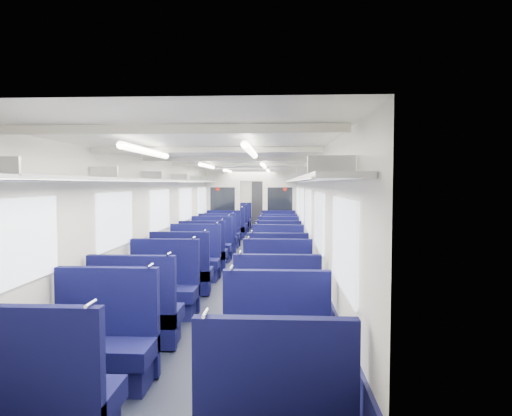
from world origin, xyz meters
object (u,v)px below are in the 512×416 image
at_px(seat_5, 277,315).
at_px(seat_17, 278,242).
at_px(seat_7, 277,292).
at_px(seat_22, 234,226).
at_px(seat_13, 278,254).
at_px(seat_19, 278,236).
at_px(bulkhead, 251,206).
at_px(seat_3, 276,354).
at_px(seat_25, 279,223).
at_px(seat_0, 42,405).
at_px(seat_24, 236,223).
at_px(seat_26, 239,221).
at_px(seat_23, 278,226).
at_px(seat_14, 211,247).
at_px(end_door, 260,204).
at_px(seat_8, 182,274).
at_px(seat_27, 279,221).
at_px(seat_4, 136,317).
at_px(seat_6, 163,292).
at_px(seat_21, 278,229).
at_px(seat_2, 103,348).
at_px(seat_16, 218,241).
at_px(seat_18, 223,236).
at_px(seat_12, 203,254).
at_px(seat_10, 195,262).
at_px(seat_15, 278,248).
at_px(seat_20, 230,229).
at_px(seat_11, 278,264).
at_px(seat_9, 278,276).

xyz_separation_m(seat_5, seat_17, (0.00, 6.77, 0.00)).
height_order(seat_7, seat_22, same).
bearing_deg(seat_13, seat_19, 90.00).
relative_size(bulkhead, seat_3, 2.46).
relative_size(seat_5, seat_25, 1.00).
distance_m(seat_0, seat_24, 14.53).
height_order(seat_19, seat_26, same).
bearing_deg(seat_3, seat_23, 90.00).
bearing_deg(seat_14, seat_19, 55.73).
relative_size(end_door, seat_22, 1.76).
bearing_deg(seat_0, seat_14, 90.00).
relative_size(seat_8, seat_27, 1.00).
xyz_separation_m(seat_4, seat_6, (0.00, 1.23, 0.00)).
xyz_separation_m(seat_21, seat_22, (-1.66, 1.27, 0.00)).
distance_m(seat_2, seat_21, 11.34).
xyz_separation_m(seat_2, seat_23, (1.66, 12.38, 0.00)).
bearing_deg(seat_23, seat_6, -99.29).
height_order(seat_25, seat_26, same).
bearing_deg(seat_16, seat_4, -90.00).
bearing_deg(seat_24, seat_22, -90.00).
height_order(end_door, seat_6, end_door).
height_order(seat_2, seat_18, same).
distance_m(seat_7, seat_24, 11.24).
bearing_deg(seat_26, seat_25, -35.44).
bearing_deg(seat_12, seat_24, 90.00).
relative_size(seat_4, seat_14, 1.00).
height_order(seat_8, seat_10, same).
xyz_separation_m(seat_17, seat_18, (-1.66, 1.34, 0.00)).
xyz_separation_m(seat_12, seat_13, (1.66, 0.11, 0.00)).
bearing_deg(bulkhead, seat_6, -96.47).
xyz_separation_m(seat_14, seat_15, (1.66, -0.02, 0.00)).
relative_size(bulkhead, seat_17, 2.46).
height_order(seat_12, seat_15, same).
bearing_deg(seat_20, seat_3, -81.60).
relative_size(seat_2, seat_13, 1.00).
bearing_deg(seat_0, seat_27, 83.99).
xyz_separation_m(seat_15, seat_25, (0.00, 6.64, 0.00)).
bearing_deg(seat_11, seat_25, 90.00).
xyz_separation_m(seat_3, seat_26, (-1.66, 14.72, 0.00)).
bearing_deg(seat_25, seat_15, -90.00).
bearing_deg(seat_11, seat_3, -90.00).
height_order(seat_10, seat_23, same).
relative_size(seat_2, seat_19, 1.00).
bearing_deg(seat_5, seat_16, 103.46).
height_order(seat_22, seat_24, same).
xyz_separation_m(seat_0, seat_6, (0.00, 3.34, 0.00)).
relative_size(seat_6, seat_15, 1.00).
bearing_deg(seat_9, seat_20, 102.05).
height_order(seat_2, seat_23, same).
bearing_deg(seat_15, seat_21, 90.00).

